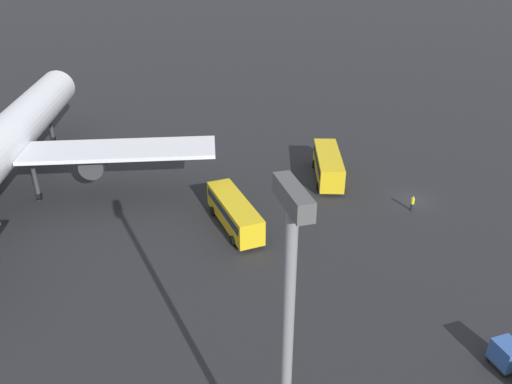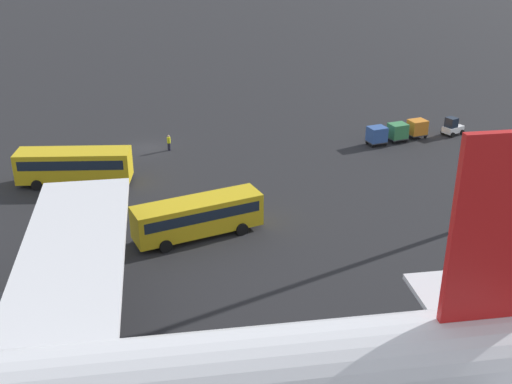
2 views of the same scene
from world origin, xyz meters
TOP-DOWN VIEW (x-y plane):
  - ground_plane at (0.00, 0.00)m, footprint 600.00×600.00m
  - airplane at (14.31, 44.66)m, footprint 55.07×47.98m
  - shuttle_bus_near at (8.24, 7.24)m, footprint 10.94×5.92m
  - shuttle_bus_far at (-0.04, 21.37)m, footprint 10.61×3.86m
  - worker_person at (-2.09, 1.50)m, footprint 0.38×0.38m
  - cargo_cart_blue at (-24.01, 7.52)m, footprint 2.07×1.77m
  - light_pole at (-29.05, 25.92)m, footprint 2.80×0.70m

SIDE VIEW (x-z plane):
  - ground_plane at x=0.00m, z-range 0.00..0.00m
  - worker_person at x=-2.09m, z-range 0.00..1.74m
  - cargo_cart_blue at x=-24.01m, z-range 0.16..2.22m
  - shuttle_bus_far at x=-0.04m, z-range 0.32..3.44m
  - shuttle_bus_near at x=8.24m, z-range 0.32..3.62m
  - airplane at x=14.31m, z-range -2.12..14.95m
  - light_pole at x=-29.05m, z-range 2.04..21.38m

